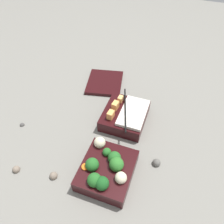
% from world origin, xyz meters
% --- Properties ---
extents(ground_plane, '(3.00, 3.00, 0.00)m').
position_xyz_m(ground_plane, '(0.00, 0.00, 0.00)').
color(ground_plane, slate).
extents(bento_tray_vegetable, '(0.17, 0.15, 0.08)m').
position_xyz_m(bento_tray_vegetable, '(-0.12, -0.02, 0.03)').
color(bento_tray_vegetable, black).
rests_on(bento_tray_vegetable, ground_plane).
extents(bento_tray_rice, '(0.21, 0.15, 0.08)m').
position_xyz_m(bento_tray_rice, '(0.12, -0.00, 0.03)').
color(bento_tray_rice, black).
rests_on(bento_tray_rice, ground_plane).
extents(bento_lid, '(0.20, 0.18, 0.01)m').
position_xyz_m(bento_lid, '(0.30, 0.15, 0.01)').
color(bento_lid, black).
rests_on(bento_lid, ground_plane).
extents(pebble_0, '(0.02, 0.02, 0.02)m').
position_xyz_m(pebble_0, '(-0.04, 0.36, 0.00)').
color(pebble_0, '#474442').
rests_on(pebble_0, ground_plane).
extents(pebble_1, '(0.02, 0.02, 0.02)m').
position_xyz_m(pebble_1, '(-0.18, 0.14, 0.01)').
color(pebble_1, '#7A6B5B').
rests_on(pebble_1, ground_plane).
extents(pebble_2, '(0.03, 0.03, 0.03)m').
position_xyz_m(pebble_2, '(-0.03, -0.15, 0.01)').
color(pebble_2, '#595651').
rests_on(pebble_2, ground_plane).
extents(pebble_3, '(0.02, 0.02, 0.02)m').
position_xyz_m(pebble_3, '(-0.20, 0.26, 0.01)').
color(pebble_3, '#7A6B5B').
rests_on(pebble_3, ground_plane).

